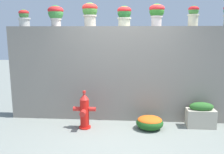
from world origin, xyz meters
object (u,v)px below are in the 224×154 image
(potted_plant_3, at_px, (124,14))
(planter_box, at_px, (201,115))
(potted_plant_2, at_px, (90,12))
(potted_plant_4, at_px, (157,12))
(flower_bush_left, at_px, (150,122))
(fire_hydrant, at_px, (84,111))
(potted_plant_5, at_px, (193,14))
(potted_plant_0, at_px, (24,17))
(potted_plant_1, at_px, (56,13))

(potted_plant_3, xyz_separation_m, planter_box, (1.57, -0.43, -2.02))
(potted_plant_2, relative_size, potted_plant_3, 1.15)
(potted_plant_4, height_order, flower_bush_left, potted_plant_4)
(fire_hydrant, bearing_deg, planter_box, 5.75)
(potted_plant_4, height_order, planter_box, potted_plant_4)
(potted_plant_5, bearing_deg, potted_plant_0, -179.26)
(potted_plant_3, height_order, fire_hydrant, potted_plant_3)
(potted_plant_2, height_order, potted_plant_5, potted_plant_2)
(potted_plant_5, bearing_deg, flower_bush_left, -145.31)
(potted_plant_1, relative_size, fire_hydrant, 0.57)
(potted_plant_4, distance_m, potted_plant_5, 0.76)
(potted_plant_0, relative_size, potted_plant_5, 0.87)
(potted_plant_2, distance_m, planter_box, 3.10)
(fire_hydrant, bearing_deg, flower_bush_left, 2.57)
(potted_plant_3, height_order, planter_box, potted_plant_3)
(potted_plant_0, xyz_separation_m, potted_plant_4, (2.81, -0.03, 0.08))
(potted_plant_0, xyz_separation_m, potted_plant_2, (1.43, -0.02, 0.10))
(potted_plant_3, bearing_deg, potted_plant_1, -177.09)
(potted_plant_3, height_order, flower_bush_left, potted_plant_3)
(potted_plant_0, distance_m, potted_plant_3, 2.15)
(potted_plant_3, bearing_deg, potted_plant_0, -178.73)
(planter_box, bearing_deg, flower_bush_left, -170.32)
(fire_hydrant, bearing_deg, potted_plant_1, 139.20)
(flower_bush_left, distance_m, planter_box, 1.05)
(potted_plant_5, bearing_deg, potted_plant_1, -178.56)
(fire_hydrant, xyz_separation_m, flower_bush_left, (1.30, 0.06, -0.21))
(potted_plant_1, relative_size, planter_box, 0.77)
(potted_plant_5, bearing_deg, potted_plant_4, -174.27)
(potted_plant_2, bearing_deg, potted_plant_3, 5.14)
(potted_plant_4, relative_size, planter_box, 0.80)
(fire_hydrant, xyz_separation_m, planter_box, (2.33, 0.23, -0.10))
(potted_plant_2, xyz_separation_m, potted_plant_4, (1.38, -0.01, -0.02))
(potted_plant_5, relative_size, planter_box, 0.73)
(potted_plant_5, bearing_deg, potted_plant_3, 179.94)
(potted_plant_2, relative_size, flower_bush_left, 0.89)
(potted_plant_2, height_order, planter_box, potted_plant_2)
(potted_plant_2, distance_m, flower_bush_left, 2.57)
(potted_plant_0, bearing_deg, potted_plant_5, 0.74)
(flower_bush_left, bearing_deg, potted_plant_5, 34.69)
(planter_box, bearing_deg, potted_plant_5, 110.60)
(potted_plant_2, bearing_deg, potted_plant_4, -0.52)
(potted_plant_5, xyz_separation_m, flower_bush_left, (-0.87, -0.60, -2.12))
(potted_plant_0, height_order, potted_plant_1, potted_plant_1)
(flower_bush_left, height_order, planter_box, planter_box)
(potted_plant_5, bearing_deg, potted_plant_2, -178.31)
(flower_bush_left, relative_size, planter_box, 0.96)
(potted_plant_1, height_order, potted_plant_5, potted_plant_1)
(potted_plant_0, relative_size, flower_bush_left, 0.66)
(potted_plant_1, height_order, fire_hydrant, potted_plant_1)
(potted_plant_2, bearing_deg, potted_plant_5, 1.69)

